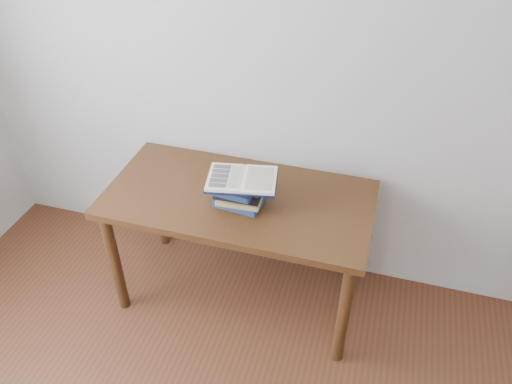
% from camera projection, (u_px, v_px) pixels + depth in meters
% --- Properties ---
extents(desk, '(1.32, 0.66, 0.71)m').
position_uv_depth(desk, '(239.00, 212.00, 2.52)').
color(desk, '#4A2412').
rests_on(desk, ground).
extents(book_stack, '(0.25, 0.20, 0.15)m').
position_uv_depth(book_stack, '(239.00, 191.00, 2.37)').
color(book_stack, '#1A2E4E').
rests_on(book_stack, desk).
extents(open_book, '(0.36, 0.28, 0.03)m').
position_uv_depth(open_book, '(242.00, 179.00, 2.30)').
color(open_book, black).
rests_on(open_book, book_stack).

